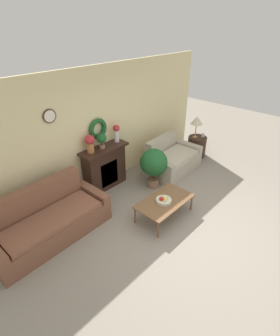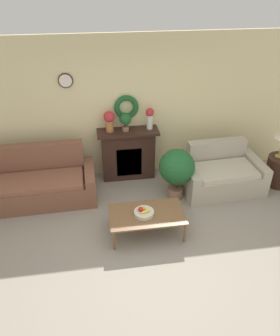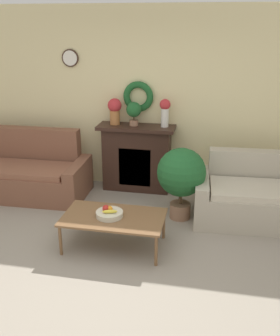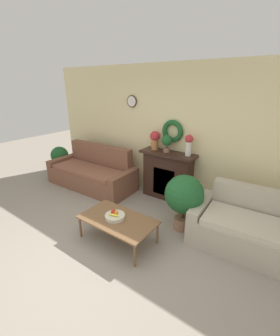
{
  "view_description": "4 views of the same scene",
  "coord_description": "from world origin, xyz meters",
  "px_view_note": "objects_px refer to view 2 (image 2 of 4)",
  "views": [
    {
      "loc": [
        -3.35,
        -1.85,
        3.49
      ],
      "look_at": [
        0.24,
        1.49,
        0.67
      ],
      "focal_mm": 28.0,
      "sensor_mm": 36.0,
      "label": 1
    },
    {
      "loc": [
        -0.7,
        -3.25,
        3.63
      ],
      "look_at": [
        -0.01,
        1.27,
        0.8
      ],
      "focal_mm": 35.0,
      "sensor_mm": 36.0,
      "label": 2
    },
    {
      "loc": [
        1.07,
        -3.25,
        2.47
      ],
      "look_at": [
        0.11,
        1.53,
        0.64
      ],
      "focal_mm": 42.0,
      "sensor_mm": 36.0,
      "label": 3
    },
    {
      "loc": [
        1.96,
        -1.58,
        2.31
      ],
      "look_at": [
        -0.21,
        1.47,
        0.9
      ],
      "focal_mm": 24.0,
      "sensor_mm": 36.0,
      "label": 4
    }
  ],
  "objects_px": {
    "side_table_by_loveseat": "(280,171)",
    "couch_left": "(35,184)",
    "fireplace": "(128,154)",
    "fruit_bowl": "(144,212)",
    "loveseat_right": "(221,174)",
    "coffee_table": "(147,215)",
    "vase_on_mantel_left": "(109,120)",
    "potted_plant_floor_by_loveseat": "(177,168)",
    "vase_on_mantel_right": "(150,117)",
    "potted_plant_on_mantel": "(125,120)"
  },
  "relations": [
    {
      "from": "potted_plant_floor_by_loveseat",
      "to": "vase_on_mantel_right",
      "type": "bearing_deg",
      "value": 112.44
    },
    {
      "from": "coffee_table",
      "to": "potted_plant_floor_by_loveseat",
      "type": "bearing_deg",
      "value": 51.93
    },
    {
      "from": "loveseat_right",
      "to": "coffee_table",
      "type": "distance_m",
      "value": 1.9
    },
    {
      "from": "vase_on_mantel_right",
      "to": "loveseat_right",
      "type": "bearing_deg",
      "value": -27.54
    },
    {
      "from": "side_table_by_loveseat",
      "to": "couch_left",
      "type": "bearing_deg",
      "value": 177.42
    },
    {
      "from": "potted_plant_floor_by_loveseat",
      "to": "couch_left",
      "type": "bearing_deg",
      "value": 172.24
    },
    {
      "from": "fruit_bowl",
      "to": "side_table_by_loveseat",
      "type": "height_order",
      "value": "side_table_by_loveseat"
    },
    {
      "from": "fireplace",
      "to": "vase_on_mantel_left",
      "type": "height_order",
      "value": "vase_on_mantel_left"
    },
    {
      "from": "fireplace",
      "to": "vase_on_mantel_right",
      "type": "xyz_separation_m",
      "value": [
        0.42,
        0.01,
        0.74
      ]
    },
    {
      "from": "loveseat_right",
      "to": "coffee_table",
      "type": "relative_size",
      "value": 1.31
    },
    {
      "from": "coffee_table",
      "to": "fireplace",
      "type": "bearing_deg",
      "value": 92.83
    },
    {
      "from": "coffee_table",
      "to": "potted_plant_floor_by_loveseat",
      "type": "xyz_separation_m",
      "value": [
        0.68,
        0.86,
        0.26
      ]
    },
    {
      "from": "potted_plant_floor_by_loveseat",
      "to": "fruit_bowl",
      "type": "bearing_deg",
      "value": -129.76
    },
    {
      "from": "fruit_bowl",
      "to": "vase_on_mantel_left",
      "type": "height_order",
      "value": "vase_on_mantel_left"
    },
    {
      "from": "fireplace",
      "to": "side_table_by_loveseat",
      "type": "xyz_separation_m",
      "value": [
        2.84,
        -0.69,
        -0.23
      ]
    },
    {
      "from": "vase_on_mantel_left",
      "to": "loveseat_right",
      "type": "bearing_deg",
      "value": -18.12
    },
    {
      "from": "coffee_table",
      "to": "vase_on_mantel_right",
      "type": "xyz_separation_m",
      "value": [
        0.33,
        1.69,
        0.9
      ]
    },
    {
      "from": "vase_on_mantel_left",
      "to": "potted_plant_on_mantel",
      "type": "distance_m",
      "value": 0.29
    },
    {
      "from": "vase_on_mantel_left",
      "to": "vase_on_mantel_right",
      "type": "height_order",
      "value": "vase_on_mantel_right"
    },
    {
      "from": "fireplace",
      "to": "couch_left",
      "type": "height_order",
      "value": "fireplace"
    },
    {
      "from": "vase_on_mantel_left",
      "to": "fireplace",
      "type": "bearing_deg",
      "value": -0.98
    },
    {
      "from": "potted_plant_on_mantel",
      "to": "vase_on_mantel_right",
      "type": "bearing_deg",
      "value": 2.52
    },
    {
      "from": "coffee_table",
      "to": "side_table_by_loveseat",
      "type": "height_order",
      "value": "side_table_by_loveseat"
    },
    {
      "from": "vase_on_mantel_right",
      "to": "potted_plant_on_mantel",
      "type": "height_order",
      "value": "vase_on_mantel_right"
    },
    {
      "from": "couch_left",
      "to": "fireplace",
      "type": "bearing_deg",
      "value": 14.04
    },
    {
      "from": "fireplace",
      "to": "potted_plant_floor_by_loveseat",
      "type": "relative_size",
      "value": 1.19
    },
    {
      "from": "fruit_bowl",
      "to": "potted_plant_floor_by_loveseat",
      "type": "relative_size",
      "value": 0.32
    },
    {
      "from": "loveseat_right",
      "to": "coffee_table",
      "type": "height_order",
      "value": "loveseat_right"
    },
    {
      "from": "couch_left",
      "to": "coffee_table",
      "type": "relative_size",
      "value": 1.87
    },
    {
      "from": "fireplace",
      "to": "fruit_bowl",
      "type": "bearing_deg",
      "value": -88.82
    },
    {
      "from": "loveseat_right",
      "to": "potted_plant_on_mantel",
      "type": "bearing_deg",
      "value": 156.67
    },
    {
      "from": "fireplace",
      "to": "couch_left",
      "type": "xyz_separation_m",
      "value": [
        -1.75,
        -0.48,
        -0.2
      ]
    },
    {
      "from": "couch_left",
      "to": "potted_plant_floor_by_loveseat",
      "type": "height_order",
      "value": "potted_plant_floor_by_loveseat"
    },
    {
      "from": "couch_left",
      "to": "loveseat_right",
      "type": "height_order",
      "value": "couch_left"
    },
    {
      "from": "fireplace",
      "to": "fruit_bowl",
      "type": "height_order",
      "value": "fireplace"
    },
    {
      "from": "fireplace",
      "to": "vase_on_mantel_right",
      "type": "bearing_deg",
      "value": 0.78
    },
    {
      "from": "couch_left",
      "to": "potted_plant_on_mantel",
      "type": "xyz_separation_m",
      "value": [
        1.71,
        0.47,
        0.92
      ]
    },
    {
      "from": "potted_plant_on_mantel",
      "to": "side_table_by_loveseat",
      "type": "bearing_deg",
      "value": -13.22
    },
    {
      "from": "vase_on_mantel_right",
      "to": "potted_plant_on_mantel",
      "type": "relative_size",
      "value": 1.16
    },
    {
      "from": "coffee_table",
      "to": "vase_on_mantel_right",
      "type": "height_order",
      "value": "vase_on_mantel_right"
    },
    {
      "from": "couch_left",
      "to": "loveseat_right",
      "type": "xyz_separation_m",
      "value": [
        3.42,
        -0.17,
        -0.02
      ]
    },
    {
      "from": "coffee_table",
      "to": "vase_on_mantel_left",
      "type": "height_order",
      "value": "vase_on_mantel_left"
    },
    {
      "from": "fireplace",
      "to": "couch_left",
      "type": "relative_size",
      "value": 0.53
    },
    {
      "from": "couch_left",
      "to": "fruit_bowl",
      "type": "relative_size",
      "value": 7.03
    },
    {
      "from": "loveseat_right",
      "to": "vase_on_mantel_right",
      "type": "distance_m",
      "value": 1.71
    },
    {
      "from": "fruit_bowl",
      "to": "vase_on_mantel_right",
      "type": "xyz_separation_m",
      "value": [
        0.38,
        1.7,
        0.83
      ]
    },
    {
      "from": "coffee_table",
      "to": "side_table_by_loveseat",
      "type": "relative_size",
      "value": 2.03
    },
    {
      "from": "coffee_table",
      "to": "vase_on_mantel_right",
      "type": "bearing_deg",
      "value": 78.89
    },
    {
      "from": "side_table_by_loveseat",
      "to": "vase_on_mantel_right",
      "type": "bearing_deg",
      "value": 163.98
    },
    {
      "from": "loveseat_right",
      "to": "vase_on_mantel_left",
      "type": "relative_size",
      "value": 3.91
    }
  ]
}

